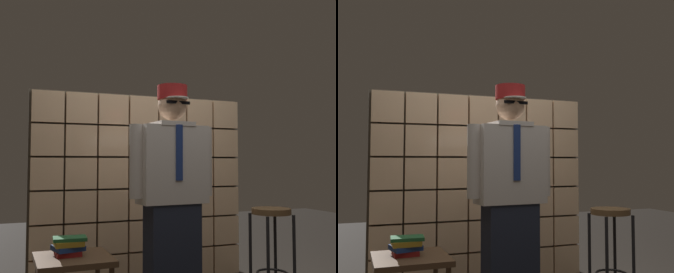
# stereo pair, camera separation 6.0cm
# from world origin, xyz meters

# --- Properties ---
(glass_block_wall) EXTENTS (2.22, 0.10, 1.90)m
(glass_block_wall) POSITION_xyz_m (-0.00, 1.28, 0.93)
(glass_block_wall) COLOR #E0B78C
(glass_block_wall) RESTS_ON ground
(standing_person) EXTENTS (0.72, 0.32, 1.81)m
(standing_person) POSITION_xyz_m (-0.07, 0.32, 0.94)
(standing_person) COLOR #1E2333
(standing_person) RESTS_ON ground
(bar_stool) EXTENTS (0.34, 0.34, 0.79)m
(bar_stool) POSITION_xyz_m (0.87, 0.32, 0.59)
(bar_stool) COLOR brown
(bar_stool) RESTS_ON ground
(side_table) EXTENTS (0.52, 0.52, 0.54)m
(side_table) POSITION_xyz_m (-0.85, 0.24, 0.47)
(side_table) COLOR #513823
(side_table) RESTS_ON ground
(book_stack) EXTENTS (0.25, 0.23, 0.13)m
(book_stack) POSITION_xyz_m (-0.88, 0.27, 0.61)
(book_stack) COLOR maroon
(book_stack) RESTS_ON side_table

